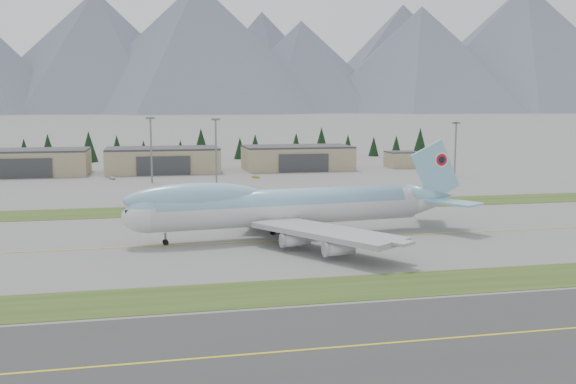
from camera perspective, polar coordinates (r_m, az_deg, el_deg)
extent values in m
plane|color=slate|center=(138.19, -3.62, -4.46)|extent=(7000.00, 7000.00, 0.00)
cube|color=#324E1B|center=(101.90, -0.46, -8.90)|extent=(400.00, 14.00, 0.08)
cube|color=#324E1B|center=(182.07, -5.69, -1.51)|extent=(400.00, 18.00, 0.08)
cube|color=#323232|center=(79.80, 3.09, -13.73)|extent=(400.00, 32.00, 0.04)
cube|color=yellow|center=(138.19, -3.62, -4.46)|extent=(400.00, 0.40, 0.02)
cube|color=yellow|center=(79.80, 3.09, -13.73)|extent=(400.00, 0.40, 0.02)
cylinder|color=silver|center=(142.18, 0.01, -1.52)|extent=(61.11, 13.29, 7.05)
cylinder|color=#88C2DE|center=(141.65, -0.41, -1.02)|extent=(56.74, 12.31, 6.50)
ellipsoid|color=silver|center=(136.06, -12.25, -2.12)|extent=(11.94, 8.18, 7.05)
ellipsoid|color=#88C2DE|center=(135.85, -12.27, -1.58)|extent=(10.00, 6.92, 5.97)
ellipsoid|color=#88C2DE|center=(136.81, -8.23, -0.54)|extent=(30.38, 9.05, 6.50)
cube|color=#0C1433|center=(135.52, -13.87, -1.60)|extent=(2.60, 3.04, 1.41)
cone|color=silver|center=(156.81, 12.55, -0.83)|extent=(13.65, 8.21, 6.91)
cone|color=#88C2DE|center=(156.62, 12.56, -0.36)|extent=(12.51, 7.49, 6.29)
cube|color=#88C2DE|center=(156.45, 12.97, 1.86)|extent=(13.12, 2.01, 14.96)
cylinder|color=silver|center=(157.26, 13.32, 2.83)|extent=(3.90, 0.62, 3.90)
cylinder|color=red|center=(157.35, 13.30, 2.83)|extent=(2.83, 0.51, 2.82)
cylinder|color=#0C1433|center=(157.44, 13.28, 2.83)|extent=(1.64, 0.38, 1.63)
cube|color=#88C2DE|center=(163.36, 12.06, -0.25)|extent=(10.04, 13.39, 0.50)
cube|color=#88C2DE|center=(152.36, 14.49, -0.90)|extent=(11.71, 13.57, 0.50)
cube|color=#A3A4AB|center=(159.99, -1.23, -1.19)|extent=(21.76, 34.01, 1.08)
cube|color=#A3A4AB|center=(126.67, 3.44, -3.58)|extent=(26.70, 32.73, 1.08)
cylinder|color=silver|center=(154.86, -2.53, -2.26)|extent=(5.89, 3.28, 2.71)
cylinder|color=silver|center=(165.85, -1.69, -1.59)|extent=(5.89, 3.28, 2.71)
cylinder|color=silver|center=(129.41, 0.67, -4.26)|extent=(5.89, 3.28, 2.71)
cylinder|color=silver|center=(122.01, 4.56, -5.02)|extent=(5.89, 3.28, 2.71)
cylinder|color=slate|center=(137.34, -10.84, -4.11)|extent=(0.52, 0.52, 2.60)
cylinder|color=slate|center=(145.62, -1.00, -3.25)|extent=(0.67, 0.67, 2.82)
cylinder|color=slate|center=(139.53, -0.21, -3.74)|extent=(0.67, 0.67, 2.82)
cylinder|color=slate|center=(147.26, 1.03, -3.12)|extent=(0.67, 0.67, 2.82)
cylinder|color=slate|center=(141.24, 1.88, -3.60)|extent=(0.67, 0.67, 2.82)
cylinder|color=black|center=(137.06, -10.81, -4.43)|extent=(1.23, 0.50, 1.19)
cylinder|color=black|center=(137.90, -10.85, -4.36)|extent=(1.23, 0.50, 1.19)
cylinder|color=black|center=(145.77, -0.99, -3.54)|extent=(1.35, 0.67, 1.30)
cylinder|color=black|center=(139.68, -0.21, -4.04)|extent=(1.35, 0.67, 1.30)
cylinder|color=black|center=(147.40, 1.02, -3.41)|extent=(1.35, 0.67, 1.30)
cylinder|color=black|center=(141.39, 1.88, -3.90)|extent=(1.35, 0.67, 1.30)
cube|color=tan|center=(289.13, -22.03, 2.39)|extent=(48.00, 26.00, 10.00)
cube|color=#353639|center=(288.73, -22.08, 3.46)|extent=(48.00, 26.00, 0.80)
cube|color=#353639|center=(276.18, -22.49, 1.94)|extent=(22.08, 0.60, 8.00)
cube|color=tan|center=(284.72, -11.06, 2.74)|extent=(48.00, 26.00, 10.00)
cube|color=#353639|center=(284.31, -11.09, 3.83)|extent=(48.00, 26.00, 0.80)
cube|color=#353639|center=(271.56, -11.00, 2.29)|extent=(22.08, 0.60, 8.00)
cube|color=tan|center=(291.90, 0.81, 3.01)|extent=(48.00, 26.00, 10.00)
cube|color=#353639|center=(291.50, 0.82, 4.06)|extent=(48.00, 26.00, 0.80)
cube|color=#353639|center=(279.08, 1.42, 2.58)|extent=(22.08, 0.60, 8.00)
cube|color=tan|center=(305.12, 10.10, 2.81)|extent=(14.00, 12.00, 7.00)
cube|color=#353639|center=(304.82, 10.12, 3.52)|extent=(14.00, 12.00, 0.60)
cylinder|color=slate|center=(246.16, -12.06, 3.57)|extent=(0.70, 0.70, 23.89)
cube|color=slate|center=(245.60, -12.14, 6.44)|extent=(3.20, 3.20, 0.80)
cylinder|color=slate|center=(242.81, -6.41, 3.58)|extent=(0.70, 0.70, 23.40)
cube|color=slate|center=(242.23, -6.46, 6.43)|extent=(3.20, 3.20, 0.80)
cylinder|color=slate|center=(272.48, 14.66, 3.62)|extent=(0.70, 0.70, 21.46)
cube|color=slate|center=(271.95, 14.74, 5.96)|extent=(3.20, 3.20, 0.80)
imported|color=silver|center=(262.26, -15.36, 1.09)|extent=(3.00, 4.00, 1.27)
imported|color=#AF982B|center=(257.72, -2.89, 1.25)|extent=(3.55, 2.61, 1.11)
imported|color=silver|center=(282.88, 1.45, 1.83)|extent=(1.66, 4.08, 1.18)
cone|color=black|center=(352.93, -22.40, 3.44)|extent=(6.94, 6.94, 12.39)
cone|color=black|center=(351.67, -20.55, 3.70)|extent=(8.18, 8.18, 14.61)
cone|color=black|center=(345.02, -17.29, 3.89)|extent=(8.96, 8.96, 16.01)
cone|color=black|center=(348.23, -14.96, 3.81)|extent=(7.57, 7.57, 13.52)
cone|color=black|center=(343.18, -12.71, 3.61)|extent=(6.13, 6.13, 10.95)
cone|color=black|center=(347.75, -9.53, 3.72)|extent=(5.96, 5.96, 10.65)
cone|color=black|center=(344.64, -7.73, 4.25)|extent=(9.51, 9.51, 16.98)
cone|color=black|center=(348.73, -4.29, 3.92)|extent=(6.67, 6.67, 11.92)
cone|color=black|center=(352.76, -2.93, 4.10)|extent=(7.52, 7.52, 13.42)
cone|color=black|center=(354.63, 0.72, 4.17)|extent=(7.80, 7.80, 13.93)
cone|color=black|center=(360.81, 2.99, 4.45)|extent=(9.44, 9.44, 16.86)
cone|color=black|center=(365.25, 5.35, 4.14)|extent=(7.10, 7.10, 12.67)
cone|color=black|center=(370.70, 7.62, 4.06)|extent=(6.39, 6.39, 11.40)
cone|color=black|center=(373.27, 9.60, 4.10)|extent=(6.74, 6.74, 12.04)
cone|color=black|center=(375.06, 11.66, 4.39)|extent=(9.16, 9.16, 16.36)
cone|color=#4A5263|center=(2421.48, -16.59, 11.82)|extent=(899.90, 899.90, 427.16)
cone|color=white|center=(2434.59, -16.71, 14.83)|extent=(341.96, 341.96, 170.87)
cone|color=#4A5263|center=(2327.69, -7.97, 12.58)|extent=(971.55, 971.55, 454.84)
cone|color=white|center=(2343.25, -8.03, 15.91)|extent=(369.19, 369.19, 181.94)
cone|color=#4A5263|center=(2508.28, 1.17, 11.06)|extent=(770.23, 770.23, 346.53)
cone|color=white|center=(2516.39, 1.18, 13.42)|extent=(292.69, 292.69, 138.61)
cone|color=#4A5263|center=(2563.32, 11.71, 11.43)|extent=(930.44, 930.44, 400.23)
cone|color=white|center=(2574.11, 11.78, 14.10)|extent=(353.57, 353.57, 160.09)
cone|color=#4A5263|center=(2893.72, 20.18, 11.91)|extent=(1172.55, 1172.55, 523.74)
cone|color=white|center=(2910.57, 20.33, 14.99)|extent=(445.57, 445.57, 209.49)
cone|color=#4A5263|center=(3046.42, -15.68, 11.48)|extent=(965.89, 965.89, 482.94)
cone|color=white|center=(3058.81, -15.78, 14.01)|extent=(386.36, 386.36, 212.50)
cone|color=#4A5263|center=(3084.34, -2.32, 11.49)|extent=(919.35, 919.35, 459.67)
cone|color=white|center=(3095.38, -2.33, 13.87)|extent=(367.74, 367.74, 202.26)
cone|color=#4A5263|center=(3277.52, 10.09, 11.64)|extent=(1028.46, 1028.46, 514.23)
cone|color=white|center=(3290.67, 10.15, 14.14)|extent=(411.39, 411.39, 226.26)
cone|color=#4A5263|center=(3596.09, 20.66, 10.64)|extent=(959.39, 959.39, 479.69)
cone|color=white|center=(3606.45, 20.77, 12.76)|extent=(383.76, 383.76, 211.07)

